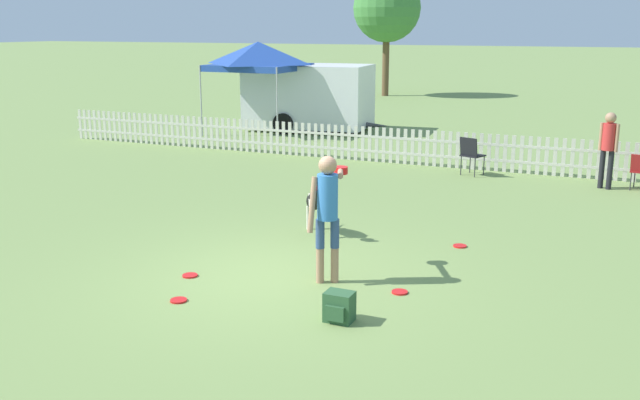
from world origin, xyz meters
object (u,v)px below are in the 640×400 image
Objects in this scene: backpack_on_grass at (339,307)px; folding_chair_center at (471,152)px; handler_person at (328,203)px; frisbee_near_dog at (190,275)px; frisbee_near_handler at (460,246)px; leaping_dog at (315,201)px; canopy_tent_main at (258,56)px; equipment_trailer at (309,96)px; tree_left_grove at (387,9)px; spectator_standing at (608,143)px; frisbee_midfield at (179,300)px; frisbee_far_scatter at (400,292)px.

folding_chair_center is at bearing 92.63° from backpack_on_grass.
handler_person is 8.22× the size of frisbee_near_dog.
handler_person is 8.22× the size of frisbee_near_handler.
handler_person is 2.34m from leaping_dog.
canopy_tent_main is at bearing -6.63° from folding_chair_center.
equipment_trailer is at bearing -17.70° from folding_chair_center.
folding_chair_center is 9.04m from canopy_tent_main.
canopy_tent_main reaches higher than folding_chair_center.
tree_left_grove reaches higher than equipment_trailer.
leaping_dog is at bearing 73.83° from frisbee_near_dog.
leaping_dog is 7.13m from spectator_standing.
frisbee_near_handler is at bearing -60.66° from equipment_trailer.
handler_person is 8.32m from spectator_standing.
canopy_tent_main is (-5.73, 12.59, 2.46)m from frisbee_near_dog.
folding_chair_center is 0.55× the size of spectator_standing.
frisbee_near_handler is 5.72m from folding_chair_center.
frisbee_near_dog is at bearing -65.52° from canopy_tent_main.
equipment_trailer is (-4.88, 14.61, 1.14)m from frisbee_midfield.
leaping_dog is at bearing 136.32° from frisbee_far_scatter.
frisbee_far_scatter is (1.05, -0.04, -1.10)m from handler_person.
canopy_tent_main is at bearing 125.67° from frisbee_far_scatter.
backpack_on_grass reaches higher than frisbee_near_dog.
tree_left_grove is (-8.58, 26.96, 4.06)m from backpack_on_grass.
equipment_trailer is at bearing 108.48° from frisbee_midfield.
tree_left_grove is (-7.92, 25.75, 3.13)m from handler_person.
folding_chair_center reaches higher than backpack_on_grass.
frisbee_far_scatter is at bearing -96.44° from frisbee_near_handler.
leaping_dog is at bearing 118.60° from backpack_on_grass.
equipment_trailer reaches higher than leaping_dog.
leaping_dog reaches higher than frisbee_far_scatter.
equipment_trailer reaches higher than frisbee_far_scatter.
canopy_tent_main is at bearing 132.52° from frisbee_near_handler.
frisbee_midfield is at bearing -150.35° from frisbee_far_scatter.
equipment_trailer reaches higher than frisbee_near_handler.
equipment_trailer is 13.06m from tree_left_grove.
frisbee_midfield is 0.07× the size of canopy_tent_main.
frisbee_near_dog is at bearing -77.02° from tree_left_grove.
frisbee_near_dog is 0.04× the size of tree_left_grove.
frisbee_near_dog is at bearing -77.72° from equipment_trailer.
tree_left_grove is (-8.96, 25.78, 4.23)m from frisbee_far_scatter.
equipment_trailer reaches higher than folding_chair_center.
frisbee_midfield and frisbee_far_scatter have the same top height.
folding_chair_center is at bearing 59.97° from handler_person.
tree_left_grove is (-1.59, 12.59, 3.08)m from equipment_trailer.
frisbee_near_dog is at bearing 97.15° from folding_chair_center.
canopy_tent_main is 0.60× the size of equipment_trailer.
canopy_tent_main reaches higher than backpack_on_grass.
handler_person is 2.33m from frisbee_midfield.
handler_person is 8.22× the size of frisbee_midfield.
canopy_tent_main reaches higher than frisbee_midfield.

